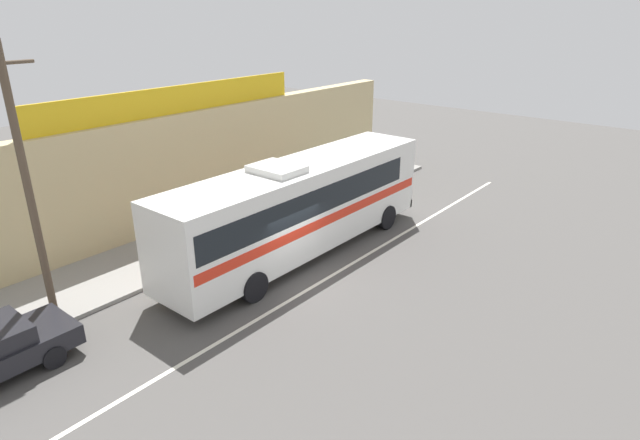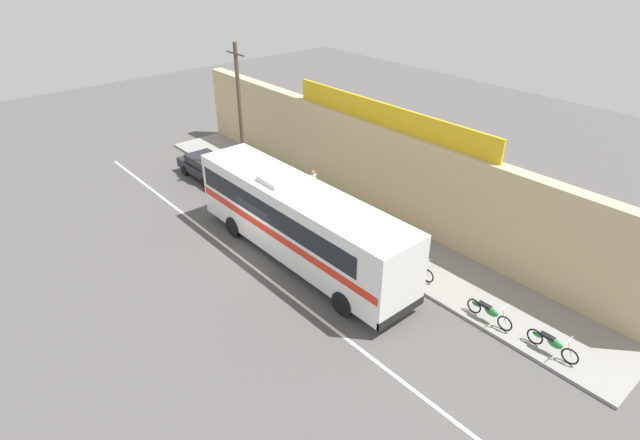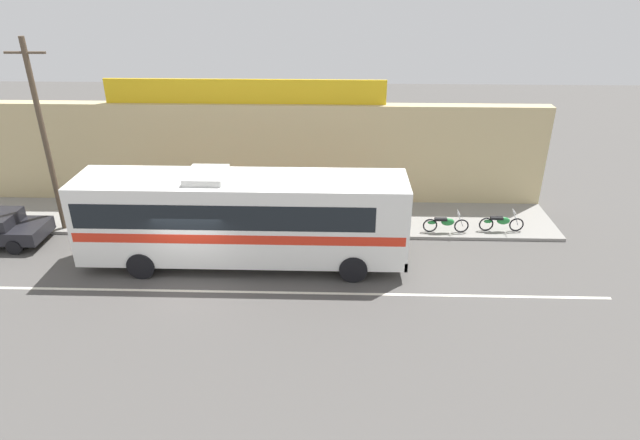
# 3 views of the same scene
# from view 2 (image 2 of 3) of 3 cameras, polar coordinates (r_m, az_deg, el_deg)

# --- Properties ---
(ground_plane) EXTENTS (70.00, 70.00, 0.00)m
(ground_plane) POSITION_cam_2_polar(r_m,az_deg,el_deg) (24.19, -7.22, -3.56)
(ground_plane) COLOR #4F4C49
(sidewalk_slab) EXTENTS (30.00, 3.60, 0.14)m
(sidewalk_slab) POSITION_cam_2_polar(r_m,az_deg,el_deg) (26.89, 1.92, 0.49)
(sidewalk_slab) COLOR gray
(sidewalk_slab) RESTS_ON ground_plane
(storefront_facade) EXTENTS (30.00, 0.70, 4.80)m
(storefront_facade) POSITION_cam_2_polar(r_m,az_deg,el_deg) (27.23, 5.36, 6.22)
(storefront_facade) COLOR tan
(storefront_facade) RESTS_ON ground_plane
(storefront_billboard) EXTENTS (12.77, 0.12, 1.10)m
(storefront_billboard) POSITION_cam_2_polar(r_m,az_deg,el_deg) (25.49, 7.48, 11.55)
(storefront_billboard) COLOR gold
(storefront_billboard) RESTS_ON storefront_facade
(road_center_stripe) EXTENTS (30.00, 0.14, 0.01)m
(road_center_stripe) POSITION_cam_2_polar(r_m,az_deg,el_deg) (23.84, -8.81, -4.23)
(road_center_stripe) COLOR silver
(road_center_stripe) RESTS_ON ground_plane
(intercity_bus) EXTENTS (12.28, 2.67, 3.78)m
(intercity_bus) POSITION_cam_2_polar(r_m,az_deg,el_deg) (22.56, -2.49, 0.17)
(intercity_bus) COLOR white
(intercity_bus) RESTS_ON ground_plane
(parked_car) EXTENTS (4.21, 1.91, 1.37)m
(parked_car) POSITION_cam_2_polar(r_m,az_deg,el_deg) (31.81, -12.62, 5.90)
(parked_car) COLOR black
(parked_car) RESTS_ON ground_plane
(utility_pole) EXTENTS (1.60, 0.22, 8.01)m
(utility_pole) POSITION_cam_2_polar(r_m,az_deg,el_deg) (29.28, -8.91, 11.63)
(utility_pole) COLOR brown
(utility_pole) RESTS_ON sidewalk_slab
(motorcycle_green) EXTENTS (1.96, 0.56, 0.94)m
(motorcycle_green) POSITION_cam_2_polar(r_m,az_deg,el_deg) (20.64, 18.37, -9.72)
(motorcycle_green) COLOR black
(motorcycle_green) RESTS_ON sidewalk_slab
(motorcycle_red) EXTENTS (1.91, 0.56, 0.94)m
(motorcycle_red) POSITION_cam_2_polar(r_m,az_deg,el_deg) (20.07, 24.52, -12.44)
(motorcycle_red) COLOR black
(motorcycle_red) RESTS_ON sidewalk_slab
(motorcycle_orange) EXTENTS (1.96, 0.56, 0.94)m
(motorcycle_orange) POSITION_cam_2_polar(r_m,az_deg,el_deg) (22.41, 10.59, -5.11)
(motorcycle_orange) COLOR black
(motorcycle_orange) RESTS_ON sidewalk_slab
(pedestrian_by_curb) EXTENTS (0.30, 0.48, 1.70)m
(pedestrian_by_curb) POSITION_cam_2_polar(r_m,az_deg,el_deg) (28.05, -0.80, 4.24)
(pedestrian_by_curb) COLOR navy
(pedestrian_by_curb) RESTS_ON sidewalk_slab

